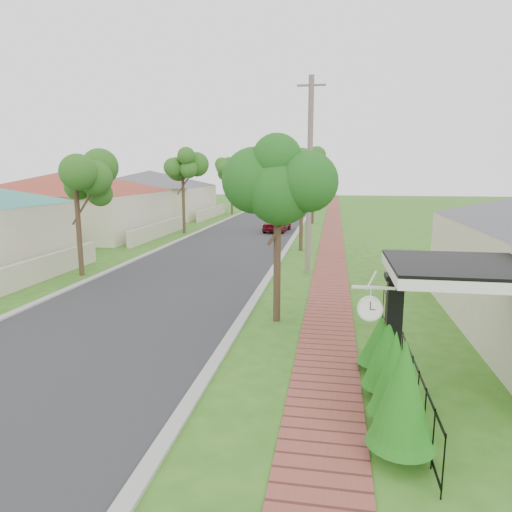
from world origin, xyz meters
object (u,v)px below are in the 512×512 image
Objects in this scene: near_tree at (278,184)px; utility_pole at (310,177)px; parked_car_red at (277,222)px; parked_car_white at (291,209)px; porch_post at (392,343)px; station_clock at (370,307)px.

utility_pole is (0.54, 6.73, 0.13)m from near_tree.
parked_car_white is at bearing 95.54° from parked_car_red.
porch_post reaches higher than parked_car_white.
porch_post is 0.30× the size of utility_pole.
parked_car_red is 26.18m from station_clock.
porch_post is at bearing -72.99° from parked_car_white.
parked_car_red is at bearing 97.01° from near_tree.
station_clock is (2.35, -4.67, -2.18)m from near_tree.
near_tree is 6.76m from utility_pole.
near_tree reaches higher than parked_car_red.
utility_pole reaches higher than station_clock.
near_tree is (-2.85, 4.27, 3.01)m from porch_post.
parked_car_white is 5.87× the size of station_clock.
utility_pole is 10.53× the size of station_clock.
porch_post reaches higher than station_clock.
parked_car_red is at bearing -80.85° from parked_car_white.
parked_car_white is 26.98m from utility_pole.
parked_car_white is (-0.12, 12.27, 0.08)m from parked_car_red.
parked_car_red is 12.27m from parked_car_white.
near_tree reaches higher than station_clock.
porch_post is 25.86m from parked_car_red.
utility_pole is at bearing 99.02° from station_clock.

